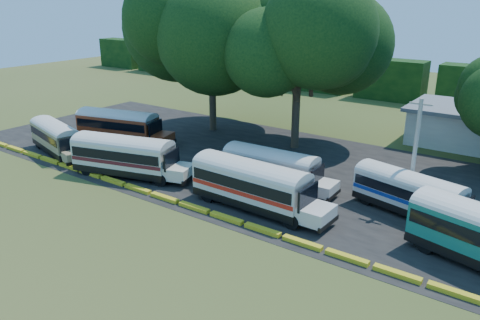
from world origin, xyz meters
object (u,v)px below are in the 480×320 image
Objects in this scene: bus_white_red at (253,183)px; tree_west at (211,26)px; bus_cream_west at (126,154)px; bus_beige at (56,136)px; bus_red at (120,124)px.

bus_white_red is 0.63× the size of tree_west.
bus_white_red reaches higher than bus_cream_west.
tree_west reaches higher than bus_beige.
bus_cream_west is at bearing 13.06° from bus_beige.
bus_cream_west is at bearing -52.07° from bus_red.
bus_cream_west is 1.01× the size of bus_white_red.
bus_cream_west is at bearing -174.56° from bus_white_red.
bus_cream_west is (8.13, -6.34, 0.00)m from bus_red.
bus_cream_west is (10.42, -0.25, 0.23)m from bus_beige.
bus_beige is at bearing -124.69° from bus_red.
tree_west is at bearing 137.78° from bus_white_red.
tree_west is (4.90, 9.74, 9.78)m from bus_red.
bus_beige is 0.56× the size of tree_west.
bus_white_red is (23.11, 0.65, 0.25)m from bus_beige.
bus_white_red is at bearing 16.01° from bus_beige.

